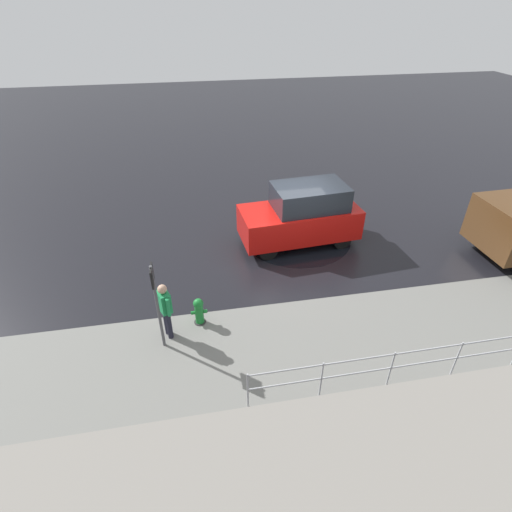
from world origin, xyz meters
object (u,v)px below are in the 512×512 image
sign_post (156,296)px  moving_hatchback (302,215)px  pedestrian (165,307)px  fire_hydrant (199,312)px

sign_post → moving_hatchback: bearing=-138.2°
pedestrian → sign_post: size_ratio=0.68×
pedestrian → sign_post: sign_post is taller
moving_hatchback → pedestrian: size_ratio=2.48×
pedestrian → fire_hydrant: bearing=-157.1°
moving_hatchback → pedestrian: moving_hatchback is taller
fire_hydrant → sign_post: sign_post is taller
moving_hatchback → pedestrian: (4.45, 3.78, -0.07)m
moving_hatchback → fire_hydrant: size_ratio=5.02×
moving_hatchback → fire_hydrant: moving_hatchback is taller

